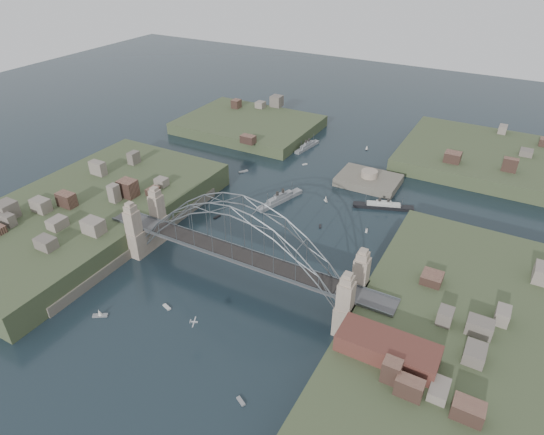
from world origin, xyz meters
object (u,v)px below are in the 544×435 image
at_px(wharf_shed, 387,348).
at_px(naval_cruiser_far, 307,146).
at_px(ocean_liner, 383,206).
at_px(bridge, 238,242).
at_px(naval_cruiser_near, 280,199).
at_px(fort_island, 368,185).

relative_size(wharf_shed, naval_cruiser_far, 1.24).
height_order(wharf_shed, ocean_liner, wharf_shed).
distance_m(bridge, ocean_liner, 61.03).
bearing_deg(naval_cruiser_near, bridge, -76.29).
bearing_deg(bridge, ocean_liner, 68.25).
relative_size(fort_island, wharf_shed, 1.10).
distance_m(wharf_shed, naval_cruiser_near, 78.95).
xyz_separation_m(bridge, wharf_shed, (44.00, -14.00, -2.32)).
distance_m(fort_island, naval_cruiser_near, 35.46).
height_order(wharf_shed, naval_cruiser_near, wharf_shed).
height_order(naval_cruiser_far, ocean_liner, naval_cruiser_far).
distance_m(bridge, naval_cruiser_far, 92.22).
bearing_deg(ocean_liner, naval_cruiser_far, 143.04).
relative_size(fort_island, naval_cruiser_near, 1.11).
xyz_separation_m(naval_cruiser_near, naval_cruiser_far, (-11.52, 46.32, -0.09)).
distance_m(fort_island, naval_cruiser_far, 38.80).
distance_m(wharf_shed, naval_cruiser_far, 122.49).
relative_size(bridge, wharf_shed, 4.20).
bearing_deg(bridge, naval_cruiser_far, 103.85).
bearing_deg(ocean_liner, bridge, -111.75).
xyz_separation_m(fort_island, wharf_shed, (32.00, -84.00, 10.34)).
bearing_deg(ocean_liner, naval_cruiser_near, -158.03).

